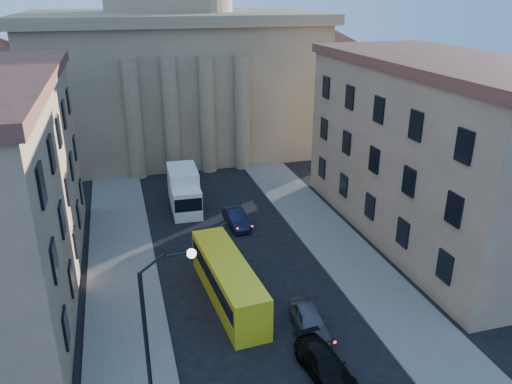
{
  "coord_description": "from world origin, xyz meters",
  "views": [
    {
      "loc": [
        -7.76,
        -11.37,
        19.29
      ],
      "look_at": [
        -0.01,
        15.86,
        7.91
      ],
      "focal_mm": 35.0,
      "sensor_mm": 36.0,
      "label": 1
    }
  ],
  "objects": [
    {
      "name": "city_bus",
      "position": [
        -1.73,
        16.59,
        1.56
      ],
      "size": [
        3.11,
        10.45,
        2.91
      ],
      "rotation": [
        0.0,
        0.0,
        0.07
      ],
      "color": "yellow",
      "rests_on": "ground"
    },
    {
      "name": "car_right_far",
      "position": [
        2.27,
        11.96,
        0.74
      ],
      "size": [
        2.1,
        4.48,
        1.48
      ],
      "primitive_type": "imported",
      "rotation": [
        0.0,
        0.0,
        -0.08
      ],
      "color": "#4E4E53",
      "rests_on": "ground"
    },
    {
      "name": "church",
      "position": [
        0.0,
        55.47,
        11.88
      ],
      "size": [
        68.02,
        28.76,
        36.6
      ],
      "color": "#79674A",
      "rests_on": "ground"
    },
    {
      "name": "sidewalk_left",
      "position": [
        -8.5,
        18.0,
        0.07
      ],
      "size": [
        5.0,
        60.0,
        0.15
      ],
      "primitive_type": "cube",
      "color": "#605E58",
      "rests_on": "ground"
    },
    {
      "name": "street_lamp",
      "position": [
        -6.97,
        8.0,
        5.29
      ],
      "size": [
        2.62,
        0.44,
        8.83
      ],
      "color": "black",
      "rests_on": "ground"
    },
    {
      "name": "box_truck",
      "position": [
        -2.28,
        32.78,
        1.75
      ],
      "size": [
        2.89,
        6.82,
        3.69
      ],
      "rotation": [
        0.0,
        0.0,
        -0.04
      ],
      "color": "white",
      "rests_on": "ground"
    },
    {
      "name": "sidewalk_right",
      "position": [
        8.5,
        18.0,
        0.07
      ],
      "size": [
        5.0,
        60.0,
        0.15
      ],
      "primitive_type": "cube",
      "color": "#605E58",
      "rests_on": "ground"
    },
    {
      "name": "car_right_distant",
      "position": [
        1.5,
        27.49,
        0.71
      ],
      "size": [
        1.73,
        4.4,
        1.43
      ],
      "primitive_type": "imported",
      "rotation": [
        0.0,
        0.0,
        0.05
      ],
      "color": "black",
      "rests_on": "ground"
    },
    {
      "name": "car_right_mid",
      "position": [
        1.66,
        8.18,
        0.69
      ],
      "size": [
        2.42,
        4.95,
        1.38
      ],
      "primitive_type": "imported",
      "rotation": [
        0.0,
        0.0,
        0.1
      ],
      "color": "black",
      "rests_on": "ground"
    },
    {
      "name": "building_right",
      "position": [
        17.0,
        22.0,
        7.42
      ],
      "size": [
        11.6,
        26.6,
        14.7
      ],
      "color": "tan",
      "rests_on": "ground"
    }
  ]
}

